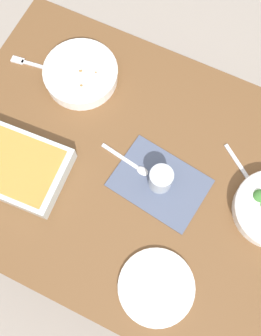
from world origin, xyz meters
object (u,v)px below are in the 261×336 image
at_px(stew_bowl, 81,74).
at_px(spoon_by_stew, 70,82).
at_px(spoon_spare, 131,164).
at_px(spoon_by_broccoli, 246,174).
at_px(drink_cup, 161,180).
at_px(baking_dish, 16,167).
at_px(fork_on_table, 32,64).
at_px(side_plate, 156,287).

bearing_deg(stew_bowl, spoon_by_stew, -131.75).
distance_m(stew_bowl, spoon_spare, 0.35).
height_order(stew_bowl, spoon_by_broccoli, stew_bowl).
xyz_separation_m(stew_bowl, drink_cup, (0.39, -0.22, 0.01)).
xyz_separation_m(baking_dish, drink_cup, (0.41, 0.15, 0.00)).
bearing_deg(fork_on_table, drink_cup, -18.99).
relative_size(stew_bowl, spoon_by_broccoli, 1.63).
xyz_separation_m(side_plate, spoon_spare, (-0.22, 0.30, -0.00)).
xyz_separation_m(drink_cup, side_plate, (0.12, -0.29, -0.03)).
bearing_deg(spoon_spare, baking_dish, -151.32).
relative_size(drink_cup, fork_on_table, 0.48).
distance_m(baking_dish, drink_cup, 0.44).
relative_size(baking_dish, spoon_by_stew, 2.18).
bearing_deg(drink_cup, spoon_spare, 170.53).
xyz_separation_m(spoon_spare, fork_on_table, (-0.47, 0.18, -0.00)).
height_order(spoon_by_stew, fork_on_table, spoon_by_stew).
distance_m(spoon_by_stew, spoon_spare, 0.36).
bearing_deg(baking_dish, spoon_by_broccoli, 24.34).
xyz_separation_m(baking_dish, spoon_by_stew, (-0.00, 0.34, -0.03)).
bearing_deg(spoon_spare, side_plate, -53.61).
height_order(spoon_by_stew, spoon_by_broccoli, same).
bearing_deg(fork_on_table, spoon_spare, -21.03).
xyz_separation_m(stew_bowl, side_plate, (0.51, -0.51, -0.03)).
height_order(side_plate, spoon_by_stew, side_plate).
relative_size(drink_cup, spoon_by_broccoli, 0.56).
height_order(stew_bowl, baking_dish, baking_dish).
relative_size(stew_bowl, baking_dish, 0.79).
distance_m(spoon_by_stew, fork_on_table, 0.15).
height_order(side_plate, fork_on_table, side_plate).
bearing_deg(side_plate, fork_on_table, 145.01).
bearing_deg(spoon_by_stew, fork_on_table, 177.49).
xyz_separation_m(stew_bowl, spoon_spare, (0.28, -0.20, -0.03)).
height_order(spoon_by_broccoli, spoon_spare, same).
relative_size(side_plate, spoon_by_broccoli, 1.44).
relative_size(side_plate, spoon_spare, 1.25).
bearing_deg(spoon_by_broccoli, baking_dish, -155.66).
xyz_separation_m(stew_bowl, spoon_by_stew, (-0.03, -0.03, -0.03)).
bearing_deg(spoon_by_stew, baking_dish, -89.34).
relative_size(spoon_by_broccoli, spoon_spare, 0.87).
relative_size(stew_bowl, fork_on_table, 1.40).
xyz_separation_m(drink_cup, spoon_by_broccoli, (0.23, 0.14, -0.03)).
relative_size(baking_dish, spoon_by_broccoli, 2.05).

